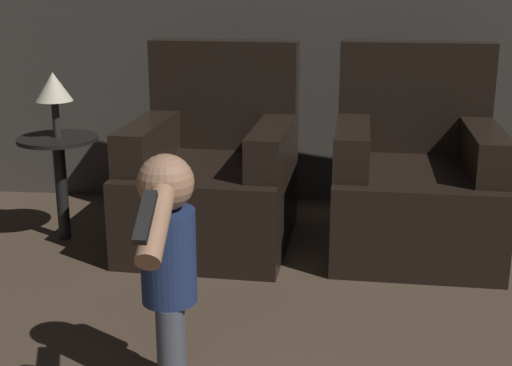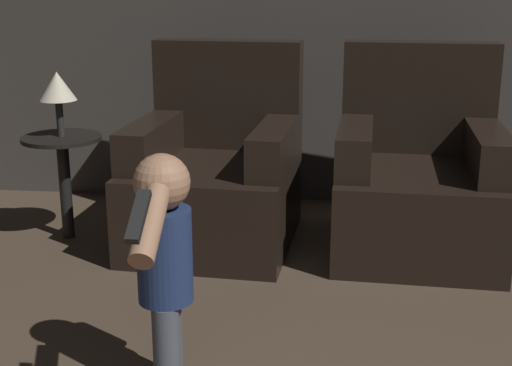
% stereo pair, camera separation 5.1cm
% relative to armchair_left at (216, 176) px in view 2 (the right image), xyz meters
% --- Properties ---
extents(armchair_left, '(0.84, 0.93, 0.98)m').
position_rel_armchair_left_xyz_m(armchair_left, '(0.00, 0.00, 0.00)').
color(armchair_left, black).
rests_on(armchair_left, ground_plane).
extents(armchair_right, '(0.82, 0.92, 0.98)m').
position_rel_armchair_left_xyz_m(armchair_right, '(0.99, 0.00, 0.00)').
color(armchair_right, black).
rests_on(armchair_right, ground_plane).
extents(person_toddler, '(0.17, 0.55, 0.79)m').
position_rel_armchair_left_xyz_m(person_toddler, '(0.06, -1.40, 0.14)').
color(person_toddler, '#474C56').
rests_on(person_toddler, ground_plane).
extents(side_table, '(0.40, 0.40, 0.53)m').
position_rel_armchair_left_xyz_m(side_table, '(-0.77, -0.06, 0.09)').
color(side_table, black).
rests_on(side_table, ground_plane).
extents(lamp, '(0.18, 0.18, 0.32)m').
position_rel_armchair_left_xyz_m(lamp, '(-0.77, -0.06, 0.44)').
color(lamp, '#262626').
rests_on(lamp, side_table).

